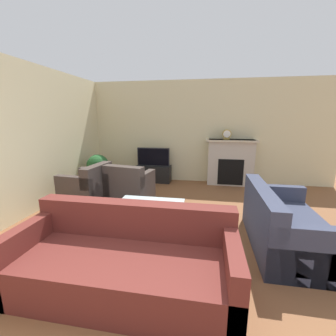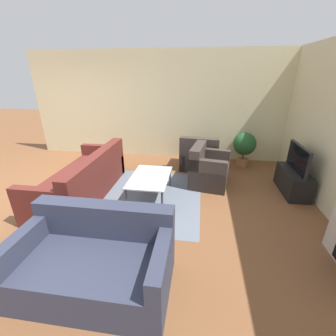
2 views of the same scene
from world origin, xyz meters
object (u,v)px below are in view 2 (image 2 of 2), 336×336
tv (298,158)px  armchair_accent (208,170)px  potted_plant (244,145)px  couch_sectional (83,181)px  coffee_table (150,178)px  couch_loveseat (96,262)px  armchair_by_window (200,156)px

tv → armchair_accent: (-0.12, -1.61, -0.39)m
tv → potted_plant: (-1.26, -0.73, -0.17)m
couch_sectional → potted_plant: potted_plant is taller
couch_sectional → coffee_table: couch_sectional is taller
armchair_accent → tv: bearing=-84.4°
couch_loveseat → armchair_by_window: (-3.45, 1.04, 0.01)m
armchair_by_window → potted_plant: (-0.30, 1.06, 0.23)m
tv → coffee_table: bearing=-77.8°
armchair_by_window → coffee_table: size_ratio=0.90×
couch_loveseat → armchair_accent: size_ratio=1.69×
armchair_accent → couch_sectional: bearing=118.4°
couch_loveseat → couch_sectional: bearing=120.8°
tv → couch_sectional: tv is taller
armchair_accent → coffee_table: bearing=133.5°
armchair_accent → potted_plant: size_ratio=1.12×
couch_loveseat → armchair_by_window: same height
tv → couch_sectional: 4.00m
potted_plant → couch_sectional: bearing=-59.1°
armchair_accent → coffee_table: size_ratio=0.90×
potted_plant → coffee_table: bearing=-46.5°
armchair_by_window → coffee_table: (1.53, -0.87, 0.08)m
couch_sectional → potted_plant: size_ratio=2.65×
couch_sectional → armchair_accent: bearing=108.5°
armchair_by_window → armchair_accent: 0.85m
couch_sectional → coffee_table: bearing=93.5°
tv → potted_plant: tv is taller
tv → armchair_accent: tv is taller
couch_loveseat → coffee_table: size_ratio=1.52×
armchair_by_window → coffee_table: 1.77m
tv → couch_loveseat: 3.79m
couch_loveseat → potted_plant: size_ratio=1.89×
tv → couch_sectional: bearing=-80.5°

